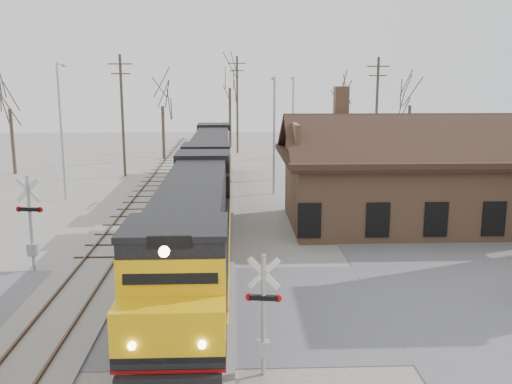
# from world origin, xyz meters

# --- Properties ---
(ground) EXTENTS (140.00, 140.00, 0.00)m
(ground) POSITION_xyz_m (0.00, 0.00, 0.00)
(ground) COLOR #A7A197
(ground) RESTS_ON ground
(road) EXTENTS (60.00, 9.00, 0.03)m
(road) POSITION_xyz_m (0.00, 0.00, 0.01)
(road) COLOR #5A5A5F
(road) RESTS_ON ground
(track_main) EXTENTS (3.40, 90.00, 0.24)m
(track_main) POSITION_xyz_m (0.00, 15.00, 0.07)
(track_main) COLOR #A7A197
(track_main) RESTS_ON ground
(track_siding) EXTENTS (3.40, 90.00, 0.24)m
(track_siding) POSITION_xyz_m (-4.50, 15.00, 0.07)
(track_siding) COLOR #A7A197
(track_siding) RESTS_ON ground
(depot) EXTENTS (15.20, 9.31, 7.90)m
(depot) POSITION_xyz_m (11.99, 12.00, 2.41)
(depot) COLOR #986E4E
(depot) RESTS_ON ground
(locomotive_lead) EXTENTS (2.93, 19.61, 4.35)m
(locomotive_lead) POSITION_xyz_m (0.00, 2.53, 2.29)
(locomotive_lead) COLOR black
(locomotive_lead) RESTS_ON ground
(locomotive_trailing) EXTENTS (2.93, 19.61, 4.12)m
(locomotive_trailing) POSITION_xyz_m (0.00, 22.41, 2.29)
(locomotive_trailing) COLOR black
(locomotive_trailing) RESTS_ON ground
(crossbuck_near) EXTENTS (1.03, 0.27, 3.60)m
(crossbuck_near) POSITION_xyz_m (2.50, -4.80, 1.72)
(crossbuck_near) COLOR #A5A8AD
(crossbuck_near) RESTS_ON ground
(crossbuck_far) EXTENTS (1.22, 0.32, 4.28)m
(crossbuck_far) POSITION_xyz_m (-7.17, 4.60, 2.00)
(crossbuck_far) COLOR #A5A8AD
(crossbuck_far) RESTS_ON ground
(streetlight_a) EXTENTS (0.25, 2.04, 9.40)m
(streetlight_a) POSITION_xyz_m (-10.10, 19.93, 5.24)
(streetlight_a) COLOR #A5A8AD
(streetlight_a) RESTS_ON ground
(streetlight_b) EXTENTS (0.25, 2.04, 8.47)m
(streetlight_b) POSITION_xyz_m (4.65, 21.37, 4.77)
(streetlight_b) COLOR #A5A8AD
(streetlight_b) RESTS_ON ground
(streetlight_c) EXTENTS (0.25, 2.04, 8.49)m
(streetlight_c) POSITION_xyz_m (7.19, 32.66, 4.78)
(streetlight_c) COLOR #A5A8AD
(streetlight_c) RESTS_ON ground
(utility_pole_a) EXTENTS (2.00, 0.24, 10.32)m
(utility_pole_a) POSITION_xyz_m (-7.70, 29.31, 5.39)
(utility_pole_a) COLOR #382D23
(utility_pole_a) RESTS_ON ground
(utility_pole_b) EXTENTS (2.00, 0.24, 10.76)m
(utility_pole_b) POSITION_xyz_m (2.18, 44.79, 5.61)
(utility_pole_b) COLOR #382D23
(utility_pole_b) RESTS_ON ground
(utility_pole_c) EXTENTS (2.00, 0.24, 10.17)m
(utility_pole_c) POSITION_xyz_m (14.42, 30.60, 5.31)
(utility_pole_c) COLOR #382D23
(utility_pole_c) RESTS_ON ground
(tree_a) EXTENTS (3.84, 3.84, 9.41)m
(tree_a) POSITION_xyz_m (-17.71, 30.97, 6.69)
(tree_a) COLOR #382D23
(tree_a) RESTS_ON ground
(tree_b) EXTENTS (3.70, 3.70, 9.08)m
(tree_b) POSITION_xyz_m (-5.48, 39.12, 6.45)
(tree_b) COLOR #382D23
(tree_b) RESTS_ON ground
(tree_c) EXTENTS (4.80, 4.80, 11.77)m
(tree_c) POSITION_xyz_m (1.34, 48.91, 8.38)
(tree_c) COLOR #382D23
(tree_c) RESTS_ON ground
(tree_d) EXTENTS (3.83, 3.83, 9.38)m
(tree_d) POSITION_xyz_m (13.25, 42.35, 6.67)
(tree_d) COLOR #382D23
(tree_d) RESTS_ON ground
(tree_e) EXTENTS (3.83, 3.83, 9.39)m
(tree_e) POSITION_xyz_m (19.00, 35.77, 6.68)
(tree_e) COLOR #382D23
(tree_e) RESTS_ON ground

